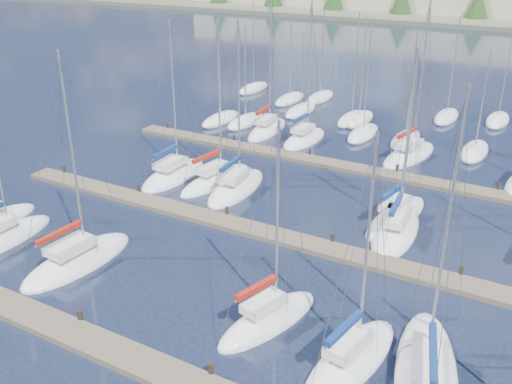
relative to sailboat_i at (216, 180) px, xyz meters
The scene contains 18 objects.
ground 38.92m from the sailboat_i, 77.73° to the left, with size 400.00×400.00×0.00m, color #1F273E.
dock_near 21.60m from the sailboat_i, 67.49° to the right, with size 44.00×1.93×1.10m.
dock_mid 10.19m from the sailboat_i, 35.75° to the right, with size 44.00×1.93×1.10m.
dock_far 11.54m from the sailboat_i, 44.21° to the left, with size 44.00×1.93×1.10m.
sailboat_i is the anchor object (origin of this frame).
sailboat_e 22.93m from the sailboat_i, 40.87° to the right, with size 3.48×7.61×11.89m.
sailboat_d 18.98m from the sailboat_i, 48.62° to the right, with size 3.85×7.11×11.45m.
sailboat_j 2.30m from the sailboat_i, 12.45° to the right, with size 3.67×8.39×13.68m.
sailboat_n 14.05m from the sailboat_i, 101.32° to the left, with size 3.20×8.28×14.56m.
sailboat_f 25.18m from the sailboat_i, 34.84° to the right, with size 5.16×10.28×13.96m.
sailboat_c 14.75m from the sailboat_i, 91.37° to the right, with size 3.44×8.23×13.48m.
sailboat_l 15.34m from the sailboat_i, ahead, with size 3.67×8.75×12.87m.
sailboat_o 13.05m from the sailboat_i, 81.95° to the left, with size 2.86×7.36×13.76m.
sailboat_h 3.74m from the sailboat_i, 167.59° to the right, with size 3.39×8.02×13.27m.
sailboat_b 16.62m from the sailboat_i, 113.31° to the right, with size 2.70×7.87×10.96m.
sailboat_k 14.75m from the sailboat_i, ahead, with size 3.38×8.48×12.64m.
sailboat_p 18.11m from the sailboat_i, 48.47° to the left, with size 4.24×8.78×14.22m.
distant_boats 22.15m from the sailboat_i, 79.79° to the left, with size 36.93×20.75×13.30m.
Camera 1 is at (15.59, -13.47, 18.05)m, focal length 40.00 mm.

